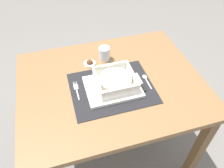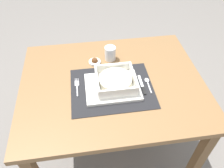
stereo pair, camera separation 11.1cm
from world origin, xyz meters
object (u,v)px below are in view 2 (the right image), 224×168
Objects in this scene: butter_knife at (142,86)px; condiment_saucer at (95,61)px; dining_table at (112,94)px; spoon at (147,82)px; fork at (77,86)px; porridge_bowl at (116,81)px; drinking_glass at (110,54)px.

butter_knife is 2.06× the size of condiment_saucer.
dining_table is 0.19m from butter_knife.
spoon is at bearing -10.98° from dining_table.
condiment_saucer is at bearing 59.08° from fork.
condiment_saucer is (-0.22, 0.23, 0.00)m from butter_knife.
dining_table is 0.15m from porridge_bowl.
porridge_bowl is 0.23m from drinking_glass.
condiment_saucer is (-0.26, 0.20, 0.00)m from spoon.
porridge_bowl is at bearing 178.59° from spoon.
spoon is 0.33m from condiment_saucer.
condiment_saucer is at bearing -166.46° from drinking_glass.
drinking_glass is at bearing 45.23° from fork.
fork is at bearing -121.54° from condiment_saucer.
fork reaches higher than dining_table.
drinking_glass is (0.20, 0.20, 0.03)m from fork.
fork is at bearing -135.38° from drinking_glass.
drinking_glass is (0.00, 0.23, -0.00)m from porridge_bowl.
spoon is at bearing 1.33° from porridge_bowl.
fork is 0.20m from condiment_saucer.
spoon reaches higher than fork.
porridge_bowl is 0.17m from spoon.
spoon is (0.18, -0.03, 0.11)m from dining_table.
porridge_bowl reaches higher than fork.
butter_knife is at bearing -8.27° from fork.
dining_table is 0.21m from condiment_saucer.
butter_knife is (0.15, -0.06, 0.10)m from dining_table.
condiment_saucer is at bearing 139.14° from spoon.
dining_table is 4.97× the size of porridge_bowl.
spoon is at bearing 35.22° from butter_knife.
drinking_glass reaches higher than spoon.
fork is 0.93× the size of butter_knife.
dining_table is at bearing -65.14° from condiment_saucer.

